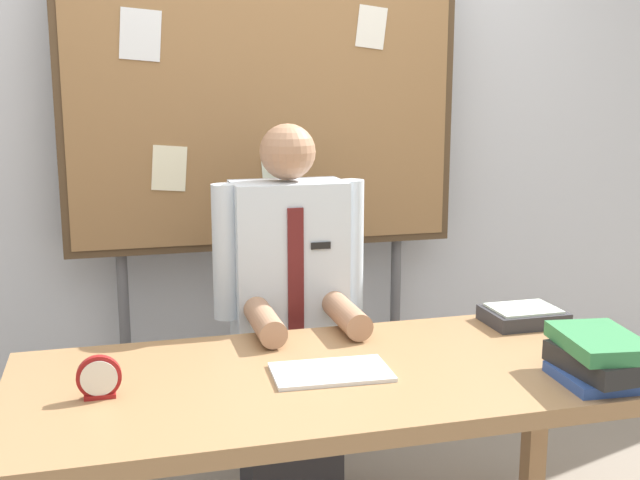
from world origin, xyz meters
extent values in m
cube|color=silver|center=(0.00, 1.23, 1.35)|extent=(6.40, 0.08, 2.70)
cube|color=#9E754C|center=(0.00, 0.00, 0.72)|extent=(1.86, 0.82, 0.05)
cube|color=#9E754C|center=(-0.87, 0.35, 0.35)|extent=(0.07, 0.07, 0.69)
cube|color=#9E754C|center=(0.87, 0.35, 0.35)|extent=(0.07, 0.07, 0.69)
cube|color=#2D2D33|center=(0.00, 0.62, 0.22)|extent=(0.34, 0.30, 0.44)
cube|color=silver|center=(0.00, 0.62, 0.83)|extent=(0.40, 0.22, 0.78)
sphere|color=#A87A5B|center=(0.00, 0.62, 1.32)|extent=(0.20, 0.20, 0.20)
cylinder|color=silver|center=(-0.23, 0.60, 0.98)|extent=(0.09, 0.09, 0.48)
cylinder|color=silver|center=(0.23, 0.60, 0.98)|extent=(0.09, 0.09, 0.48)
cylinder|color=#A87A5B|center=(-0.14, 0.36, 0.79)|extent=(0.09, 0.30, 0.09)
cylinder|color=#A87A5B|center=(0.14, 0.36, 0.79)|extent=(0.09, 0.30, 0.09)
cube|color=#591919|center=(0.00, 0.51, 0.89)|extent=(0.06, 0.01, 0.51)
cube|color=black|center=(0.09, 0.51, 1.00)|extent=(0.07, 0.01, 0.02)
cube|color=#4C3823|center=(0.00, 1.03, 1.50)|extent=(1.58, 0.05, 1.19)
cube|color=olive|center=(0.00, 1.02, 1.50)|extent=(1.52, 0.04, 1.13)
cylinder|color=#59595E|center=(-0.58, 1.06, 0.46)|extent=(0.04, 0.04, 0.93)
cylinder|color=#59595E|center=(0.58, 1.06, 0.46)|extent=(0.04, 0.04, 0.93)
cube|color=white|center=(0.43, 1.00, 1.78)|extent=(0.14, 0.00, 0.17)
cube|color=silver|center=(0.03, 1.00, 1.21)|extent=(0.11, 0.00, 0.18)
cube|color=white|center=(-0.47, 1.00, 1.73)|extent=(0.16, 0.00, 0.20)
cube|color=#F4EFCC|center=(-0.38, 1.00, 1.24)|extent=(0.14, 0.00, 0.18)
cube|color=#2D4C99|center=(0.67, -0.27, 0.76)|extent=(0.22, 0.24, 0.03)
cube|color=#262626|center=(0.67, -0.27, 0.80)|extent=(0.18, 0.28, 0.06)
cube|color=#337F47|center=(0.69, -0.25, 0.85)|extent=(0.24, 0.32, 0.04)
cube|color=white|center=(-0.02, -0.02, 0.75)|extent=(0.35, 0.22, 0.01)
cylinder|color=maroon|center=(-0.66, -0.03, 0.80)|extent=(0.12, 0.02, 0.12)
cylinder|color=white|center=(-0.66, -0.04, 0.80)|extent=(0.10, 0.00, 0.10)
cube|color=maroon|center=(-0.66, -0.03, 0.75)|extent=(0.08, 0.04, 0.01)
cube|color=#333338|center=(0.75, 0.27, 0.77)|extent=(0.26, 0.20, 0.05)
cube|color=silver|center=(0.75, 0.27, 0.80)|extent=(0.22, 0.17, 0.01)
camera|label=1|loc=(-0.60, -2.05, 1.56)|focal=43.88mm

